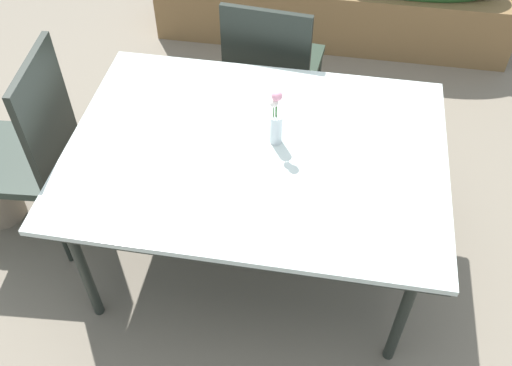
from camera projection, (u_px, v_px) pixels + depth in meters
The scene contains 5 objects.
ground_plane at pixel (266, 268), 2.84m from camera, with size 12.00×12.00×0.00m, color #756B5B.
dining_table at pixel (256, 157), 2.40m from camera, with size 1.55×1.12×0.72m.
chair_end_left at pixel (29, 145), 2.60m from camera, with size 0.50×0.50×1.03m.
chair_far_side at pixel (271, 64), 3.06m from camera, with size 0.51×0.51×0.94m.
flower_vase at pixel (276, 119), 2.30m from camera, with size 0.06×0.05×0.26m.
Camera 1 is at (0.22, -1.59, 2.38)m, focal length 40.56 mm.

